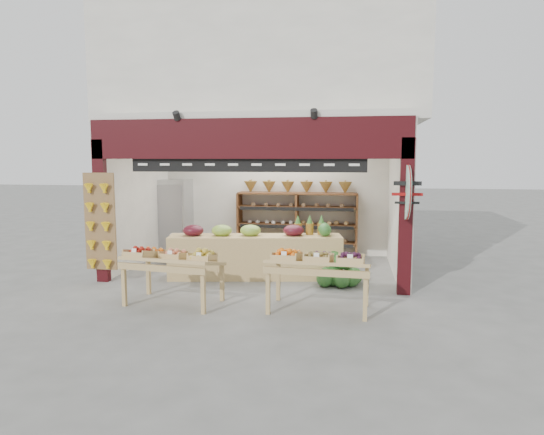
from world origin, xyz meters
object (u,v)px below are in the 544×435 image
(mid_counter, at_px, (255,255))
(display_table_right, at_px, (319,260))
(display_table_left, at_px, (169,258))
(back_shelving, at_px, (297,208))
(cardboard_stack, at_px, (189,252))
(watermelon_pile, at_px, (339,273))
(refrigerator, at_px, (175,216))

(mid_counter, relative_size, display_table_right, 2.13)
(mid_counter, xyz_separation_m, display_table_left, (-1.03, -1.81, 0.26))
(back_shelving, bearing_deg, display_table_left, -111.31)
(cardboard_stack, distance_m, display_table_right, 4.27)
(back_shelving, xyz_separation_m, cardboard_stack, (-2.27, -1.21, -0.90))
(mid_counter, height_order, display_table_right, mid_counter)
(display_table_left, xyz_separation_m, display_table_right, (2.39, -0.03, 0.05))
(cardboard_stack, height_order, display_table_right, display_table_right)
(display_table_left, height_order, watermelon_pile, display_table_left)
(cardboard_stack, bearing_deg, display_table_right, -43.55)
(back_shelving, distance_m, watermelon_pile, 2.91)
(back_shelving, distance_m, cardboard_stack, 2.72)
(mid_counter, bearing_deg, refrigerator, 138.06)
(refrigerator, bearing_deg, back_shelving, 2.16)
(back_shelving, bearing_deg, refrigerator, -177.73)
(refrigerator, bearing_deg, cardboard_stack, -57.04)
(refrigerator, xyz_separation_m, display_table_right, (3.78, -4.01, -0.13))
(mid_counter, height_order, display_table_left, mid_counter)
(mid_counter, bearing_deg, back_shelving, 76.14)
(mid_counter, height_order, watermelon_pile, mid_counter)
(display_table_left, bearing_deg, watermelon_pile, 30.19)
(display_table_left, distance_m, display_table_right, 2.40)
(back_shelving, height_order, display_table_left, back_shelving)
(cardboard_stack, distance_m, mid_counter, 2.03)
(display_table_left, bearing_deg, refrigerator, 109.19)
(back_shelving, relative_size, refrigerator, 1.58)
(cardboard_stack, relative_size, watermelon_pile, 1.22)
(mid_counter, relative_size, display_table_left, 2.15)
(mid_counter, xyz_separation_m, watermelon_pile, (1.63, -0.25, -0.24))
(cardboard_stack, bearing_deg, refrigerator, 123.06)
(watermelon_pile, bearing_deg, cardboard_stack, 158.19)
(refrigerator, height_order, display_table_right, refrigerator)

